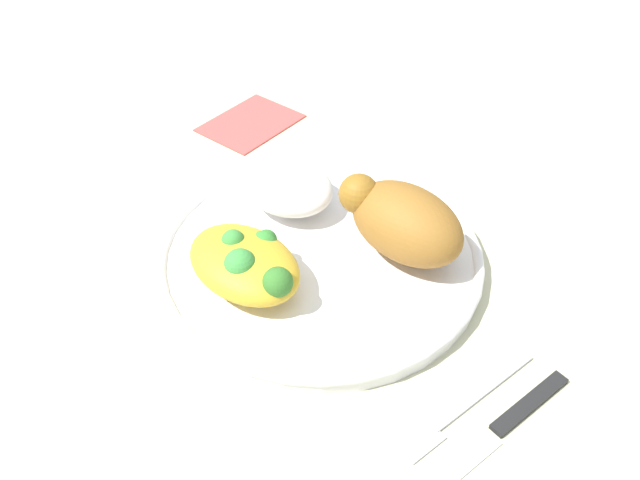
{
  "coord_description": "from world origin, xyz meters",
  "views": [
    {
      "loc": [
        -0.32,
        0.32,
        0.43
      ],
      "look_at": [
        0.0,
        0.0,
        0.03
      ],
      "focal_mm": 37.03,
      "sensor_mm": 36.0,
      "label": 1
    }
  ],
  "objects_px": {
    "knife": "(494,433)",
    "napkin": "(251,122)",
    "mac_cheese_with_broccoli": "(246,263)",
    "roasted_chicken": "(402,221)",
    "fork": "(462,407)",
    "rice_pile": "(288,186)",
    "plate": "(320,255)"
  },
  "relations": [
    {
      "from": "knife",
      "to": "napkin",
      "type": "xyz_separation_m",
      "value": [
        0.46,
        -0.16,
        -0.0
      ]
    },
    {
      "from": "mac_cheese_with_broccoli",
      "to": "knife",
      "type": "relative_size",
      "value": 0.6
    },
    {
      "from": "roasted_chicken",
      "to": "knife",
      "type": "xyz_separation_m",
      "value": [
        -0.17,
        0.09,
        -0.05
      ]
    },
    {
      "from": "roasted_chicken",
      "to": "napkin",
      "type": "relative_size",
      "value": 1.1
    },
    {
      "from": "roasted_chicken",
      "to": "fork",
      "type": "distance_m",
      "value": 0.17
    },
    {
      "from": "mac_cheese_with_broccoli",
      "to": "napkin",
      "type": "relative_size",
      "value": 1.03
    },
    {
      "from": "rice_pile",
      "to": "plate",
      "type": "bearing_deg",
      "value": 159.07
    },
    {
      "from": "roasted_chicken",
      "to": "napkin",
      "type": "height_order",
      "value": "roasted_chicken"
    },
    {
      "from": "plate",
      "to": "mac_cheese_with_broccoli",
      "type": "xyz_separation_m",
      "value": [
        0.02,
        0.07,
        0.03
      ]
    },
    {
      "from": "plate",
      "to": "knife",
      "type": "distance_m",
      "value": 0.22
    },
    {
      "from": "mac_cheese_with_broccoli",
      "to": "fork",
      "type": "height_order",
      "value": "mac_cheese_with_broccoli"
    },
    {
      "from": "plate",
      "to": "roasted_chicken",
      "type": "relative_size",
      "value": 2.46
    },
    {
      "from": "plate",
      "to": "fork",
      "type": "relative_size",
      "value": 2.11
    },
    {
      "from": "plate",
      "to": "roasted_chicken",
      "type": "height_order",
      "value": "roasted_chicken"
    },
    {
      "from": "knife",
      "to": "napkin",
      "type": "distance_m",
      "value": 0.48
    },
    {
      "from": "roasted_chicken",
      "to": "mac_cheese_with_broccoli",
      "type": "relative_size",
      "value": 1.06
    },
    {
      "from": "roasted_chicken",
      "to": "mac_cheese_with_broccoli",
      "type": "distance_m",
      "value": 0.14
    },
    {
      "from": "rice_pile",
      "to": "knife",
      "type": "height_order",
      "value": "rice_pile"
    },
    {
      "from": "knife",
      "to": "mac_cheese_with_broccoli",
      "type": "bearing_deg",
      "value": 7.85
    },
    {
      "from": "roasted_chicken",
      "to": "mac_cheese_with_broccoli",
      "type": "xyz_separation_m",
      "value": [
        0.07,
        0.12,
        -0.01
      ]
    },
    {
      "from": "fork",
      "to": "knife",
      "type": "bearing_deg",
      "value": 176.32
    },
    {
      "from": "rice_pile",
      "to": "mac_cheese_with_broccoli",
      "type": "bearing_deg",
      "value": 118.83
    },
    {
      "from": "plate",
      "to": "knife",
      "type": "bearing_deg",
      "value": 169.35
    },
    {
      "from": "mac_cheese_with_broccoli",
      "to": "fork",
      "type": "bearing_deg",
      "value": -170.48
    },
    {
      "from": "fork",
      "to": "plate",
      "type": "bearing_deg",
      "value": -11.74
    },
    {
      "from": "roasted_chicken",
      "to": "knife",
      "type": "relative_size",
      "value": 0.64
    },
    {
      "from": "mac_cheese_with_broccoli",
      "to": "knife",
      "type": "bearing_deg",
      "value": -172.15
    },
    {
      "from": "fork",
      "to": "knife",
      "type": "distance_m",
      "value": 0.03
    },
    {
      "from": "roasted_chicken",
      "to": "napkin",
      "type": "xyz_separation_m",
      "value": [
        0.29,
        -0.07,
        -0.05
      ]
    },
    {
      "from": "mac_cheese_with_broccoli",
      "to": "napkin",
      "type": "bearing_deg",
      "value": -41.05
    },
    {
      "from": "fork",
      "to": "mac_cheese_with_broccoli",
      "type": "bearing_deg",
      "value": 9.52
    },
    {
      "from": "knife",
      "to": "roasted_chicken",
      "type": "bearing_deg",
      "value": -28.8
    }
  ]
}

